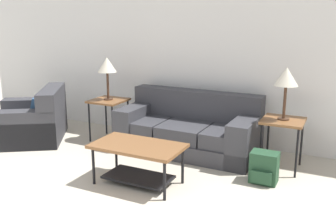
# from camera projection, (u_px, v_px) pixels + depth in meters

# --- Properties ---
(wall_back) EXTENTS (9.02, 0.06, 2.60)m
(wall_back) POSITION_uv_depth(u_px,v_px,m) (214.00, 56.00, 5.47)
(wall_back) COLOR white
(wall_back) RESTS_ON ground_plane
(couch) EXTENTS (1.94, 0.91, 0.82)m
(couch) POSITION_uv_depth(u_px,v_px,m) (189.00, 130.00, 5.26)
(couch) COLOR #38383D
(couch) RESTS_ON ground_plane
(armchair) EXTENTS (1.42, 1.45, 0.80)m
(armchair) POSITION_uv_depth(u_px,v_px,m) (33.00, 122.00, 5.74)
(armchair) COLOR #38383D
(armchair) RESTS_ON ground_plane
(coffee_table) EXTENTS (1.02, 0.58, 0.47)m
(coffee_table) POSITION_uv_depth(u_px,v_px,m) (138.00, 155.00, 4.19)
(coffee_table) COLOR brown
(coffee_table) RESTS_ON ground_plane
(side_table_left) EXTENTS (0.50, 0.51, 0.63)m
(side_table_left) POSITION_uv_depth(u_px,v_px,m) (109.00, 104.00, 5.68)
(side_table_left) COLOR brown
(side_table_left) RESTS_ON ground_plane
(side_table_right) EXTENTS (0.50, 0.51, 0.63)m
(side_table_right) POSITION_uv_depth(u_px,v_px,m) (283.00, 125.00, 4.57)
(side_table_right) COLOR brown
(side_table_right) RESTS_ON ground_plane
(table_lamp_left) EXTENTS (0.28, 0.28, 0.64)m
(table_lamp_left) POSITION_uv_depth(u_px,v_px,m) (107.00, 66.00, 5.55)
(table_lamp_left) COLOR #472D1E
(table_lamp_left) RESTS_ON side_table_left
(table_lamp_right) EXTENTS (0.28, 0.28, 0.64)m
(table_lamp_right) POSITION_uv_depth(u_px,v_px,m) (286.00, 78.00, 4.44)
(table_lamp_right) COLOR #472D1E
(table_lamp_right) RESTS_ON side_table_right
(backpack) EXTENTS (0.30, 0.29, 0.36)m
(backpack) POSITION_uv_depth(u_px,v_px,m) (264.00, 168.00, 4.26)
(backpack) COLOR #23472D
(backpack) RESTS_ON ground_plane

